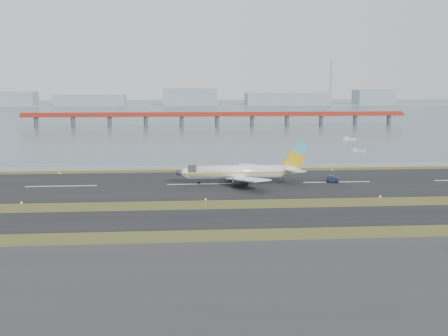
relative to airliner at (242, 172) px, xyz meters
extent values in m
plane|color=#3C4D1B|center=(-11.72, -30.11, -3.46)|extent=(1000.00, 1000.00, 0.00)
cube|color=#2E2F31|center=(-11.72, -85.11, -3.41)|extent=(1000.00, 50.00, 0.10)
cube|color=black|center=(-11.72, -42.11, -3.41)|extent=(1000.00, 18.00, 0.10)
cube|color=black|center=(-11.72, -0.11, -3.41)|extent=(1000.00, 45.00, 0.10)
cube|color=gray|center=(-11.72, 29.89, -2.96)|extent=(1000.00, 2.50, 1.00)
cube|color=#4A5D69|center=(-11.72, 429.89, -3.46)|extent=(1400.00, 800.00, 1.30)
cube|color=#9E291B|center=(8.28, 219.89, 4.04)|extent=(260.00, 5.00, 1.60)
cube|color=#9E291B|center=(8.28, 219.89, 5.54)|extent=(260.00, 0.40, 1.40)
cylinder|color=#4C4C51|center=(-87.72, 219.89, -0.46)|extent=(2.80, 2.80, 7.00)
cylinder|color=#4C4C51|center=(8.28, 219.89, -0.46)|extent=(2.80, 2.80, 7.00)
cylinder|color=#4C4C51|center=(104.28, 219.89, -0.46)|extent=(2.80, 2.80, 7.00)
cube|color=#8B9AA5|center=(-11.72, 589.89, -3.46)|extent=(1400.00, 80.00, 1.00)
cube|color=#8B9AA5|center=(-231.72, 589.89, 5.54)|extent=(60.00, 35.00, 18.00)
cube|color=#8B9AA5|center=(-131.72, 589.89, 3.54)|extent=(90.00, 35.00, 14.00)
cube|color=#8B9AA5|center=(-1.72, 589.89, 7.54)|extent=(70.00, 35.00, 22.00)
cube|color=#8B9AA5|center=(128.28, 589.89, 4.54)|extent=(110.00, 35.00, 16.00)
cube|color=#8B9AA5|center=(248.28, 589.89, 6.54)|extent=(50.00, 35.00, 20.00)
cylinder|color=#8B9AA5|center=(188.28, 589.89, 26.54)|extent=(1.80, 1.80, 60.00)
cylinder|color=white|center=(-1.50, 0.00, 0.04)|extent=(28.00, 3.80, 3.80)
cone|color=white|center=(-17.10, 0.00, 0.04)|extent=(3.20, 3.80, 3.80)
cone|color=white|center=(14.70, 0.00, 0.34)|extent=(5.00, 3.80, 3.80)
cube|color=gold|center=(-1.50, -1.92, 0.04)|extent=(31.00, 0.06, 0.45)
cube|color=gold|center=(-1.50, 1.92, 0.04)|extent=(31.00, 0.06, 0.45)
cube|color=white|center=(0.70, -8.50, -0.66)|extent=(11.31, 15.89, 1.66)
cube|color=white|center=(0.70, 8.50, -0.66)|extent=(11.31, 15.89, 1.66)
cylinder|color=#35363A|center=(-1.00, -6.00, -1.86)|extent=(4.20, 2.10, 2.10)
cylinder|color=#35363A|center=(-1.00, 6.00, -1.86)|extent=(4.20, 2.10, 2.10)
cube|color=gold|center=(15.50, 0.00, 3.24)|extent=(6.80, 0.35, 6.85)
cube|color=#4DBADC|center=(17.40, 0.00, 6.94)|extent=(4.85, 0.37, 4.90)
cube|color=white|center=(15.00, -3.80, 0.84)|extent=(5.64, 6.80, 0.22)
cube|color=white|center=(15.00, 3.80, 0.84)|extent=(5.64, 6.80, 0.22)
cylinder|color=black|center=(-12.50, 0.00, -3.01)|extent=(0.80, 0.28, 0.80)
cylinder|color=black|center=(0.00, -2.80, -2.91)|extent=(1.00, 0.38, 1.00)
cylinder|color=black|center=(0.00, 2.80, -2.91)|extent=(1.00, 0.38, 1.00)
cube|color=#16203E|center=(26.91, -0.47, -2.48)|extent=(3.99, 3.21, 1.31)
cube|color=#35363A|center=(26.51, -0.30, -1.60)|extent=(2.06, 2.11, 0.76)
cylinder|color=black|center=(25.46, -0.79, -3.08)|extent=(0.83, 0.61, 0.76)
cylinder|color=black|center=(26.17, 0.81, -3.08)|extent=(0.83, 0.61, 0.76)
cylinder|color=black|center=(27.66, -1.76, -3.08)|extent=(0.83, 0.61, 0.76)
cylinder|color=black|center=(28.36, -0.16, -3.08)|extent=(0.83, 0.61, 0.76)
cube|color=silver|center=(58.34, 71.76, -3.10)|extent=(6.49, 4.22, 0.80)
cube|color=silver|center=(57.11, 72.28, -2.39)|extent=(2.19, 2.00, 0.80)
cube|color=silver|center=(69.78, 121.43, -3.04)|extent=(7.54, 3.19, 0.94)
cube|color=silver|center=(68.23, 121.63, -2.20)|extent=(2.28, 1.92, 0.94)
camera|label=1|loc=(-18.51, -160.20, 25.64)|focal=45.00mm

